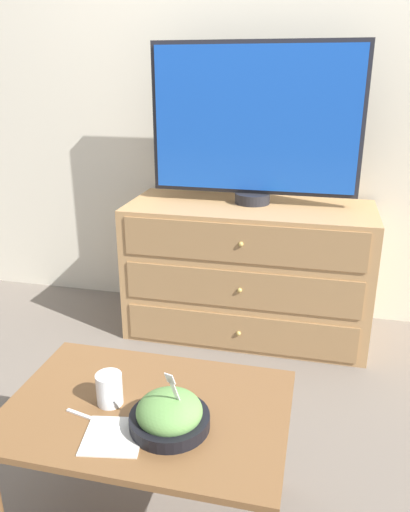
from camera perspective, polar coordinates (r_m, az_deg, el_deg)
ground_plane at (r=3.04m, az=6.02°, el=-5.75°), size 12.00×12.00×0.00m
wall_back at (r=2.75m, az=7.13°, el=19.60°), size 12.00×0.05×2.60m
dresser at (r=2.63m, az=4.93°, el=-1.60°), size 1.24×0.54×0.70m
tv at (r=2.51m, az=5.73°, el=14.84°), size 1.03×0.18×0.77m
coffee_table at (r=1.54m, az=-6.56°, el=-18.67°), size 0.81×0.55×0.43m
takeout_bowl at (r=1.40m, az=-4.08°, el=-17.63°), size 0.22×0.22×0.20m
drink_cup at (r=1.50m, az=-10.86°, el=-14.87°), size 0.08×0.08×0.09m
napkin at (r=1.41m, az=-10.44°, el=-19.60°), size 0.18×0.18×0.00m
knife at (r=1.47m, az=-12.67°, el=-17.72°), size 0.18×0.05×0.01m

